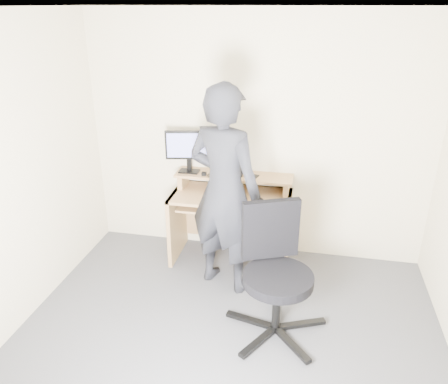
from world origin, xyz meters
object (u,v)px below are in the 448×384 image
(monitor, at_px, (188,148))
(office_chair, at_px, (275,267))
(desk, at_px, (232,209))
(person, at_px, (224,191))

(monitor, height_order, office_chair, monitor)
(desk, bearing_deg, monitor, 173.96)
(desk, height_order, monitor, monitor)
(desk, relative_size, monitor, 2.60)
(office_chair, xyz_separation_m, person, (-0.53, 0.54, 0.39))
(monitor, relative_size, person, 0.24)
(desk, distance_m, person, 0.66)
(desk, xyz_separation_m, person, (0.02, -0.50, 0.43))
(desk, xyz_separation_m, office_chair, (0.54, -1.05, 0.04))
(desk, relative_size, person, 0.62)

